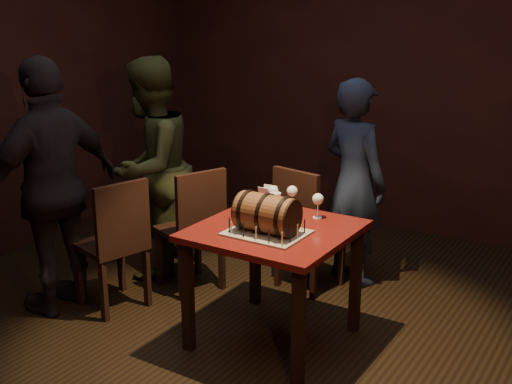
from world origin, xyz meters
TOP-DOWN VIEW (x-y plane):
  - room_shell at (0.00, 0.00)m, footprint 5.04×5.04m
  - pub_table at (0.17, 0.04)m, footprint 0.90×0.90m
  - cake_board at (0.19, -0.08)m, footprint 0.45×0.35m
  - barrel_cake at (0.19, -0.08)m, footprint 0.41×0.24m
  - birthday_candles at (0.19, -0.08)m, footprint 0.40×0.30m
  - wine_glass_left at (-0.02, 0.35)m, footprint 0.07×0.07m
  - wine_glass_mid at (0.08, 0.41)m, footprint 0.07×0.07m
  - wine_glass_right at (0.31, 0.34)m, footprint 0.07×0.07m
  - pint_of_ale at (0.06, 0.24)m, footprint 0.07×0.07m
  - menu_card at (-0.10, 0.40)m, footprint 0.10×0.05m
  - chair_back at (-0.03, 0.81)m, footprint 0.47×0.47m
  - chair_left_rear at (-0.69, 0.36)m, footprint 0.52×0.52m
  - chair_left_front at (-0.95, -0.17)m, footprint 0.49×0.49m
  - person_back at (0.19, 1.16)m, footprint 0.66×0.54m
  - person_left_rear at (-1.19, 0.47)m, footprint 0.77×0.92m
  - person_left_front at (-1.31, -0.35)m, footprint 0.49×1.04m

SIDE VIEW (x-z plane):
  - chair_back at x=-0.03m, z-range 0.06..0.99m
  - chair_left_rear at x=-0.69m, z-range 0.06..0.99m
  - chair_left_front at x=-0.95m, z-range 0.06..0.99m
  - pub_table at x=0.17m, z-range 0.27..1.02m
  - cake_board at x=0.19m, z-range 0.75..0.76m
  - person_back at x=0.19m, z-range 0.00..1.55m
  - birthday_candles at x=0.19m, z-range 0.76..0.85m
  - menu_card at x=-0.10m, z-range 0.75..0.88m
  - pint_of_ale at x=0.06m, z-range 0.75..0.90m
  - person_left_rear at x=-1.19m, z-range 0.00..1.68m
  - wine_glass_mid at x=0.08m, z-range 0.79..0.95m
  - wine_glass_left at x=-0.02m, z-range 0.79..0.95m
  - wine_glass_right at x=0.31m, z-range 0.79..0.95m
  - person_left_front at x=-1.31m, z-range 0.00..1.74m
  - barrel_cake at x=0.19m, z-range 0.75..1.00m
  - room_shell at x=0.00m, z-range 0.00..2.80m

